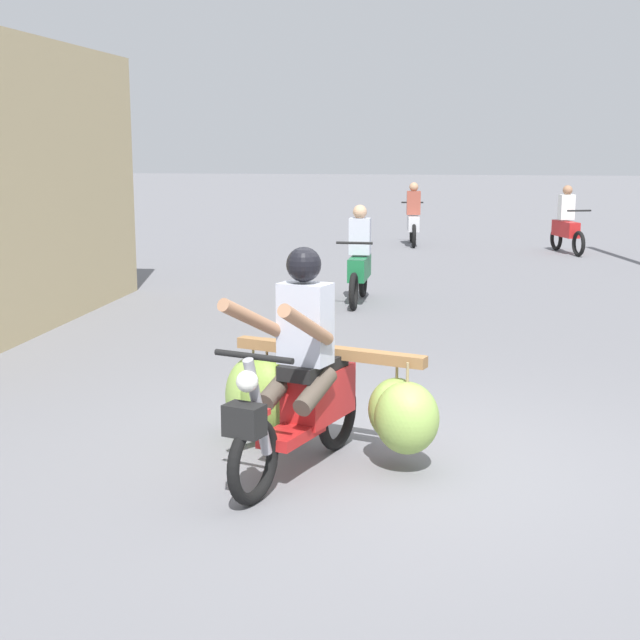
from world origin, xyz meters
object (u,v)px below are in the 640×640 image
object	(u,v)px
motorbike_main_loaded	(311,394)
motorbike_distant_ahead_right	(566,226)
motorbike_distant_ahead_left	(413,220)
motorbike_distant_far_ahead	(359,263)

from	to	relation	value
motorbike_main_loaded	motorbike_distant_ahead_right	bearing A→B (deg)	76.18
motorbike_distant_ahead_left	motorbike_distant_ahead_right	bearing A→B (deg)	-16.79
motorbike_distant_ahead_right	motorbike_distant_far_ahead	world-z (taller)	same
motorbike_main_loaded	motorbike_distant_ahead_left	distance (m)	14.25
motorbike_main_loaded	motorbike_distant_far_ahead	bearing A→B (deg)	93.07
motorbike_main_loaded	motorbike_distant_ahead_left	bearing A→B (deg)	89.80
motorbike_main_loaded	motorbike_distant_ahead_right	world-z (taller)	motorbike_main_loaded
motorbike_main_loaded	motorbike_distant_far_ahead	world-z (taller)	motorbike_main_loaded
motorbike_main_loaded	motorbike_distant_far_ahead	distance (m)	6.68
motorbike_distant_ahead_left	motorbike_distant_far_ahead	distance (m)	7.58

